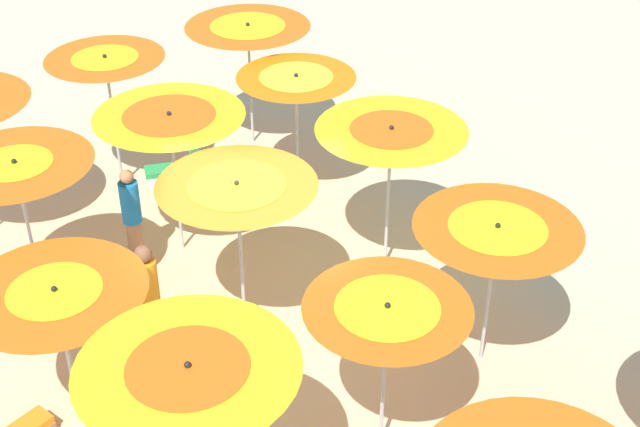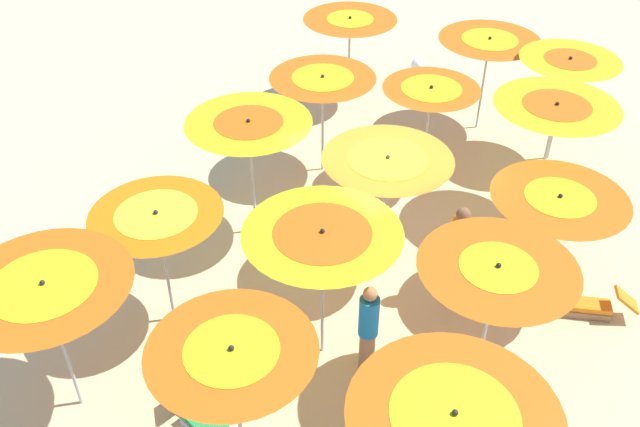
% 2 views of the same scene
% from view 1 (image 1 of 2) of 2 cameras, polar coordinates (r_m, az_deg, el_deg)
% --- Properties ---
extents(ground, '(40.43, 40.43, 0.04)m').
position_cam_1_polar(ground, '(12.91, -4.01, -7.50)').
color(ground, beige).
extents(beach_umbrella_1, '(2.11, 2.11, 2.55)m').
position_cam_1_polar(beach_umbrella_1, '(12.58, -18.82, 2.30)').
color(beach_umbrella_1, '#B2B2B7').
rests_on(beach_umbrella_1, ground).
extents(beach_umbrella_2, '(2.14, 2.14, 2.17)m').
position_cam_1_polar(beach_umbrella_2, '(10.70, -16.50, -5.46)').
color(beach_umbrella_2, '#B2B2B7').
rests_on(beach_umbrella_2, ground).
extents(beach_umbrella_3, '(2.25, 2.25, 2.51)m').
position_cam_1_polar(beach_umbrella_3, '(8.94, -8.37, -10.55)').
color(beach_umbrella_3, '#B2B2B7').
rests_on(beach_umbrella_3, ground).
extents(beach_umbrella_5, '(2.00, 2.00, 2.51)m').
position_cam_1_polar(beach_umbrella_5, '(15.48, -13.52, 8.99)').
color(beach_umbrella_5, '#B2B2B7').
rests_on(beach_umbrella_5, ground).
extents(beach_umbrella_6, '(2.27, 2.27, 2.47)m').
position_cam_1_polar(beach_umbrella_6, '(13.48, -9.56, 5.48)').
color(beach_umbrella_6, '#B2B2B7').
rests_on(beach_umbrella_6, ground).
extents(beach_umbrella_7, '(2.14, 2.14, 2.42)m').
position_cam_1_polar(beach_umbrella_7, '(11.72, -5.31, 1.15)').
color(beach_umbrella_7, '#B2B2B7').
rests_on(beach_umbrella_7, ground).
extents(beach_umbrella_8, '(1.90, 1.90, 2.25)m').
position_cam_1_polar(beach_umbrella_8, '(9.94, 4.30, -6.73)').
color(beach_umbrella_8, '#B2B2B7').
rests_on(beach_umbrella_8, ground).
extents(beach_umbrella_10, '(2.29, 2.29, 2.44)m').
position_cam_1_polar(beach_umbrella_10, '(16.58, -4.63, 11.42)').
color(beach_umbrella_10, '#B2B2B7').
rests_on(beach_umbrella_10, ground).
extents(beach_umbrella_11, '(2.01, 2.01, 2.27)m').
position_cam_1_polar(beach_umbrella_11, '(14.96, -1.53, 8.19)').
color(beach_umbrella_11, '#B2B2B7').
rests_on(beach_umbrella_11, ground).
extents(beach_umbrella_12, '(2.22, 2.22, 2.46)m').
position_cam_1_polar(beach_umbrella_12, '(12.93, 4.57, 4.82)').
color(beach_umbrella_12, '#B2B2B7').
rests_on(beach_umbrella_12, ground).
extents(beach_umbrella_13, '(2.14, 2.14, 2.24)m').
position_cam_1_polar(beach_umbrella_13, '(11.40, 11.19, -1.75)').
color(beach_umbrella_13, '#B2B2B7').
rests_on(beach_umbrella_13, ground).
extents(lounger_0, '(0.64, 1.29, 0.55)m').
position_cam_1_polar(lounger_0, '(16.40, -9.30, 2.88)').
color(lounger_0, silver).
rests_on(lounger_0, ground).
extents(beachgoer_0, '(0.30, 0.30, 1.86)m').
position_cam_1_polar(beachgoer_0, '(12.03, -10.87, -5.48)').
color(beachgoer_0, brown).
rests_on(beachgoer_0, ground).
extents(beachgoer_1, '(0.30, 0.30, 1.69)m').
position_cam_1_polar(beachgoer_1, '(13.93, -11.94, -0.15)').
color(beachgoer_1, '#A3704C').
rests_on(beachgoer_1, ground).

